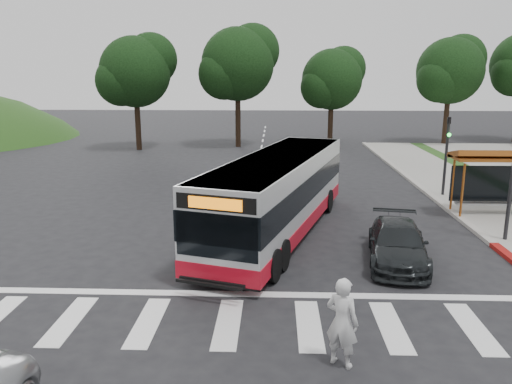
{
  "coord_description": "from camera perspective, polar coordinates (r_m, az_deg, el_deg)",
  "views": [
    {
      "loc": [
        1.12,
        -16.24,
        6.02
      ],
      "look_at": [
        0.41,
        2.43,
        1.6
      ],
      "focal_mm": 35.0,
      "sensor_mm": 36.0,
      "label": 1
    }
  ],
  "objects": [
    {
      "name": "curb_east",
      "position": [
        26.17,
        19.63,
        -0.61
      ],
      "size": [
        0.3,
        40.0,
        0.15
      ],
      "primitive_type": "cube",
      "color": "#9E9991",
      "rests_on": "ground"
    },
    {
      "name": "crosswalk_ladder",
      "position": [
        12.8,
        -3.22,
        -14.75
      ],
      "size": [
        18.0,
        2.6,
        0.01
      ],
      "primitive_type": "cube",
      "color": "silver",
      "rests_on": "ground"
    },
    {
      "name": "ground",
      "position": [
        17.36,
        -1.68,
        -6.99
      ],
      "size": [
        140.0,
        140.0,
        0.0
      ],
      "primitive_type": "plane",
      "color": "black",
      "rests_on": "ground"
    },
    {
      "name": "pedestrian",
      "position": [
        10.89,
        9.82,
        -14.44
      ],
      "size": [
        0.86,
        0.78,
        1.97
      ],
      "primitive_type": "imported",
      "rotation": [
        0.0,
        0.0,
        2.58
      ],
      "color": "silver",
      "rests_on": "ground"
    },
    {
      "name": "transit_bus",
      "position": [
        19.0,
        2.56,
        -0.43
      ],
      "size": [
        5.87,
        11.93,
        3.02
      ],
      "primitive_type": null,
      "rotation": [
        0.0,
        0.0,
        -0.3
      ],
      "color": "silver",
      "rests_on": "ground"
    },
    {
      "name": "dark_sedan",
      "position": [
        16.99,
        15.88,
        -5.67
      ],
      "size": [
        2.49,
        4.67,
        1.29
      ],
      "primitive_type": "imported",
      "rotation": [
        0.0,
        0.0,
        -0.16
      ],
      "color": "black",
      "rests_on": "ground"
    },
    {
      "name": "sidewalk_east",
      "position": [
        26.85,
        23.7,
        -0.66
      ],
      "size": [
        4.0,
        40.0,
        0.12
      ],
      "primitive_type": "cube",
      "color": "gray",
      "rests_on": "ground"
    },
    {
      "name": "tree_north_b",
      "position": [
        44.58,
        8.76,
        12.7
      ],
      "size": [
        5.72,
        5.33,
        8.43
      ],
      "color": "black",
      "rests_on": "ground"
    },
    {
      "name": "bus_shelter",
      "position": [
        23.72,
        26.26,
        3.03
      ],
      "size": [
        4.2,
        1.6,
        2.86
      ],
      "color": "#924A18",
      "rests_on": "sidewalk_east"
    },
    {
      "name": "tree_ne_a",
      "position": [
        46.76,
        21.38,
        12.88
      ],
      "size": [
        6.16,
        5.74,
        9.3
      ],
      "color": "black",
      "rests_on": "parking_lot"
    },
    {
      "name": "tree_north_a",
      "position": [
        42.43,
        -2.0,
        14.53
      ],
      "size": [
        6.6,
        6.15,
        10.17
      ],
      "color": "black",
      "rests_on": "ground"
    },
    {
      "name": "traffic_signal_ne_short",
      "position": [
        26.38,
        20.97,
        4.72
      ],
      "size": [
        0.18,
        0.37,
        4.0
      ],
      "color": "black",
      "rests_on": "ground"
    },
    {
      "name": "tree_north_c",
      "position": [
        41.79,
        -13.53,
        13.33
      ],
      "size": [
        6.16,
        5.74,
        9.3
      ],
      "color": "black",
      "rests_on": "ground"
    }
  ]
}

